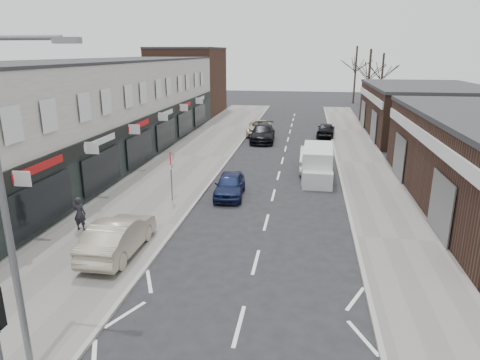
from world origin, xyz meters
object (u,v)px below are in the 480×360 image
at_px(parked_car_left_b, 263,133).
at_px(parked_car_right_a, 313,158).
at_px(street_lamp, 10,200).
at_px(pedestrian, 80,214).
at_px(warning_sign, 171,162).
at_px(white_van, 317,164).
at_px(parked_car_left_c, 259,128).
at_px(parked_car_left_a, 230,185).
at_px(parked_car_right_b, 326,130).
at_px(sedan_on_pavement, 118,236).

relative_size(parked_car_left_b, parked_car_right_a, 1.02).
relative_size(street_lamp, pedestrian, 5.23).
height_order(warning_sign, pedestrian, warning_sign).
bearing_deg(street_lamp, parked_car_left_b, 85.50).
distance_m(white_van, parked_car_right_a, 1.98).
distance_m(pedestrian, parked_car_left_b, 21.98).
height_order(parked_car_left_b, parked_car_left_c, parked_car_left_b).
relative_size(parked_car_left_a, parked_car_left_b, 0.74).
bearing_deg(white_van, warning_sign, -141.13).
height_order(white_van, parked_car_right_b, white_van).
xyz_separation_m(parked_car_left_b, parked_car_left_c, (-0.63, 3.00, -0.07)).
bearing_deg(parked_car_left_c, parked_car_left_a, -91.10).
xyz_separation_m(pedestrian, parked_car_right_a, (10.16, 12.24, -0.06)).
relative_size(white_van, parked_car_right_a, 1.01).
relative_size(street_lamp, warning_sign, 2.96).
bearing_deg(pedestrian, parked_car_left_b, -105.80).
bearing_deg(pedestrian, white_van, -135.93).
distance_m(white_van, parked_car_left_a, 6.47).
height_order(street_lamp, warning_sign, street_lamp).
bearing_deg(parked_car_right_b, warning_sign, 71.49).
bearing_deg(sedan_on_pavement, parked_car_right_b, -108.64).
height_order(parked_car_right_a, parked_car_right_b, parked_car_right_a).
xyz_separation_m(parked_car_left_c, parked_car_right_b, (6.25, 0.11, -0.01)).
height_order(warning_sign, parked_car_right_b, warning_sign).
relative_size(street_lamp, sedan_on_pavement, 1.84).
bearing_deg(sedan_on_pavement, pedestrian, -35.20).
xyz_separation_m(warning_sign, parked_car_left_c, (2.33, 19.75, -1.53)).
bearing_deg(parked_car_left_c, pedestrian, -104.49).
bearing_deg(parked_car_left_b, parked_car_right_a, -66.48).
bearing_deg(warning_sign, parked_car_right_a, 46.60).
xyz_separation_m(warning_sign, white_van, (7.59, 5.82, -1.28)).
relative_size(street_lamp, white_van, 1.58).
bearing_deg(parked_car_right_a, pedestrian, 50.43).
xyz_separation_m(parked_car_right_a, parked_car_right_b, (1.22, 12.09, -0.16)).
bearing_deg(warning_sign, white_van, 37.48).
distance_m(parked_car_left_b, parked_car_right_b, 6.43).
distance_m(street_lamp, sedan_on_pavement, 7.57).
relative_size(pedestrian, parked_car_right_b, 0.39).
bearing_deg(white_van, pedestrian, -133.93).
bearing_deg(parked_car_left_a, parked_car_right_b, 68.63).
bearing_deg(parked_car_right_b, sedan_on_pavement, 76.35).
xyz_separation_m(street_lamp, parked_car_left_c, (1.69, 32.55, -3.95)).
bearing_deg(parked_car_right_a, parked_car_right_b, -95.64).
relative_size(parked_car_left_a, parked_car_right_a, 0.76).
bearing_deg(pedestrian, warning_sign, -122.77).
xyz_separation_m(white_van, parked_car_left_c, (-5.26, 13.94, -0.25)).
xyz_separation_m(parked_car_left_a, parked_car_left_b, (0.18, 15.26, 0.09)).
distance_m(warning_sign, white_van, 9.64).
bearing_deg(pedestrian, parked_car_left_c, -102.57).
relative_size(warning_sign, parked_car_right_a, 0.54).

